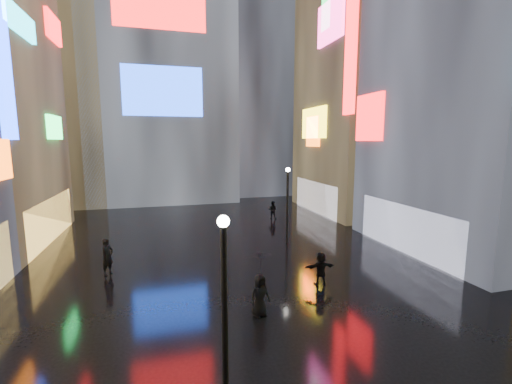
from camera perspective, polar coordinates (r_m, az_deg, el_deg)
name	(u,v)px	position (r m, az deg, el deg)	size (l,w,h in m)	color
ground	(222,253)	(21.88, -5.69, -10.03)	(140.00, 140.00, 0.00)	black
building_right_mid	(489,6)	(27.35, 34.31, 24.21)	(10.28, 13.70, 30.00)	black
building_right_far	(365,68)	(36.81, 17.73, 19.12)	(10.28, 12.00, 28.00)	black
tower_main	(159,21)	(46.62, -15.79, 25.74)	(16.00, 14.20, 42.00)	black
tower_flank_right	(253,66)	(49.15, -0.50, 20.29)	(12.00, 12.00, 34.00)	black
tower_flank_left	(57,84)	(44.18, -30.29, 15.25)	(10.00, 10.00, 26.00)	black
lamp_near	(224,305)	(8.86, -5.27, -18.26)	(0.30, 0.30, 5.20)	black
lamp_far	(287,201)	(23.17, 5.27, -1.47)	(0.30, 0.30, 5.20)	black
pedestrian_4	(260,295)	(14.22, 0.65, -16.82)	(0.83, 0.54, 1.70)	black
pedestrian_5	(321,269)	(17.27, 10.72, -12.43)	(1.50, 0.48, 1.61)	black
pedestrian_6	(107,257)	(19.69, -23.52, -9.88)	(0.70, 0.46, 1.93)	black
pedestrian_7	(273,210)	(30.82, 2.78, -3.01)	(0.78, 0.60, 1.60)	black
umbrella_2	(260,264)	(13.71, 0.66, -11.84)	(1.01, 1.03, 0.93)	black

